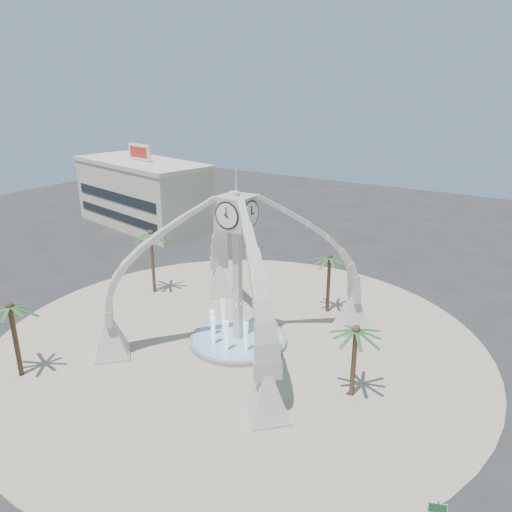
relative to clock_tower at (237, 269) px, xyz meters
The scene contains 9 objects.
ground 6.49m from the clock_tower, 90.00° to the left, with size 140.00×140.00×0.00m, color #282828.
plaza 6.46m from the clock_tower, 90.00° to the left, with size 40.00×40.00×0.06m, color tan.
clock_tower is the anchor object (origin of this frame).
fountain 6.20m from the clock_tower, 90.00° to the left, with size 8.00×8.00×3.62m.
building_nw 38.87m from the clock_tower, 145.49° to the left, with size 23.75×13.73×11.90m.
palm_east 10.97m from the clock_tower, 10.20° to the right, with size 4.51×4.51×5.70m.
palm_west 13.64m from the clock_tower, 163.10° to the left, with size 3.68×3.68×7.00m.
palm_north 10.00m from the clock_tower, 67.97° to the left, with size 3.98×3.98×6.11m.
palm_south 16.50m from the clock_tower, 130.49° to the right, with size 3.97×3.97×6.27m.
Camera 1 is at (20.78, -29.97, 20.31)m, focal length 35.00 mm.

